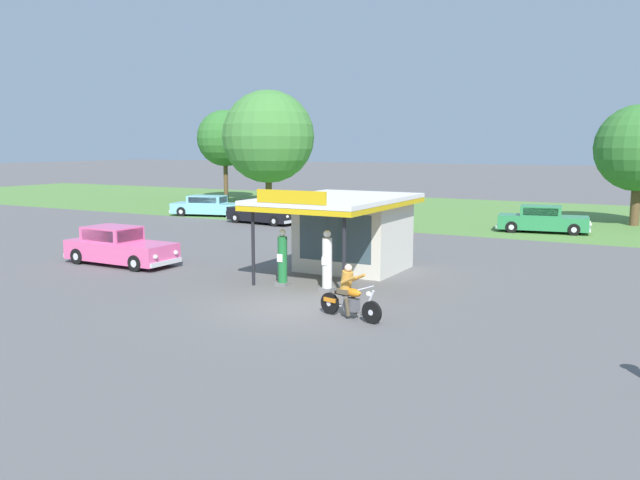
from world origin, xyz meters
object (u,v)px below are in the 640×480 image
(parked_car_back_row_centre_left, at_px, (263,212))
(gas_pump_nearside, at_px, (282,260))
(gas_pump_offside, at_px, (327,263))
(parked_car_back_row_centre, at_px, (543,220))
(featured_classic_sedan, at_px, (119,247))
(motorcycle_with_rider, at_px, (349,296))
(parked_car_back_row_far_left, at_px, (210,206))
(parked_car_back_row_right, at_px, (366,218))

(parked_car_back_row_centre_left, bearing_deg, gas_pump_nearside, -54.24)
(gas_pump_offside, xyz_separation_m, parked_car_back_row_centre, (3.68, 19.12, -0.26))
(gas_pump_offside, distance_m, parked_car_back_row_centre_left, 19.72)
(parked_car_back_row_centre_left, bearing_deg, gas_pump_offside, -50.01)
(gas_pump_nearside, distance_m, parked_car_back_row_centre, 19.89)
(featured_classic_sedan, relative_size, parked_car_back_row_centre_left, 1.02)
(featured_classic_sedan, height_order, parked_car_back_row_centre_left, featured_classic_sedan)
(gas_pump_offside, relative_size, parked_car_back_row_centre, 0.40)
(motorcycle_with_rider, distance_m, featured_classic_sedan, 12.60)
(gas_pump_offside, height_order, parked_car_back_row_centre, gas_pump_offside)
(parked_car_back_row_centre_left, xyz_separation_m, parked_car_back_row_far_left, (-5.72, 1.92, -0.04))
(gas_pump_nearside, height_order, parked_car_back_row_centre, gas_pump_nearside)
(gas_pump_offside, xyz_separation_m, parked_car_back_row_centre_left, (-12.67, 15.10, -0.25))
(parked_car_back_row_centre, xyz_separation_m, parked_car_back_row_right, (-9.32, -3.73, 0.01))
(gas_pump_nearside, xyz_separation_m, motorcycle_with_rider, (4.07, -2.91, -0.27))
(parked_car_back_row_centre_left, bearing_deg, parked_car_back_row_centre, 13.82)
(parked_car_back_row_right, bearing_deg, motorcycle_with_rider, -66.59)
(parked_car_back_row_centre_left, height_order, parked_car_back_row_far_left, parked_car_back_row_centre_left)
(parked_car_back_row_centre, distance_m, parked_car_back_row_centre_left, 16.83)
(parked_car_back_row_centre_left, height_order, parked_car_back_row_right, parked_car_back_row_right)
(parked_car_back_row_centre_left, bearing_deg, featured_classic_sedan, -79.57)
(gas_pump_offside, bearing_deg, motorcycle_with_rider, -51.97)
(gas_pump_nearside, xyz_separation_m, gas_pump_offside, (1.79, 0.00, 0.04))
(featured_classic_sedan, distance_m, parked_car_back_row_centre_left, 15.14)
(parked_car_back_row_centre, relative_size, parked_car_back_row_right, 1.00)
(gas_pump_nearside, bearing_deg, parked_car_back_row_right, 104.07)
(gas_pump_offside, bearing_deg, parked_car_back_row_centre_left, 129.99)
(gas_pump_offside, relative_size, featured_classic_sedan, 0.41)
(motorcycle_with_rider, distance_m, parked_car_back_row_centre, 22.08)
(gas_pump_nearside, xyz_separation_m, parked_car_back_row_far_left, (-16.60, 17.02, -0.26))
(parked_car_back_row_far_left, bearing_deg, parked_car_back_row_right, -7.29)
(gas_pump_nearside, relative_size, gas_pump_offside, 0.96)
(motorcycle_with_rider, bearing_deg, parked_car_back_row_far_left, 136.04)
(motorcycle_with_rider, distance_m, parked_car_back_row_right, 19.95)
(motorcycle_with_rider, relative_size, parked_car_back_row_centre_left, 0.43)
(gas_pump_offside, height_order, featured_classic_sedan, gas_pump_offside)
(parked_car_back_row_centre, distance_m, parked_car_back_row_far_left, 22.17)
(parked_car_back_row_right, bearing_deg, featured_classic_sedan, -105.76)
(parked_car_back_row_centre, height_order, parked_car_back_row_right, parked_car_back_row_right)
(parked_car_back_row_centre, relative_size, parked_car_back_row_far_left, 0.90)
(gas_pump_offside, height_order, parked_car_back_row_far_left, gas_pump_offside)
(parked_car_back_row_far_left, bearing_deg, motorcycle_with_rider, -43.96)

